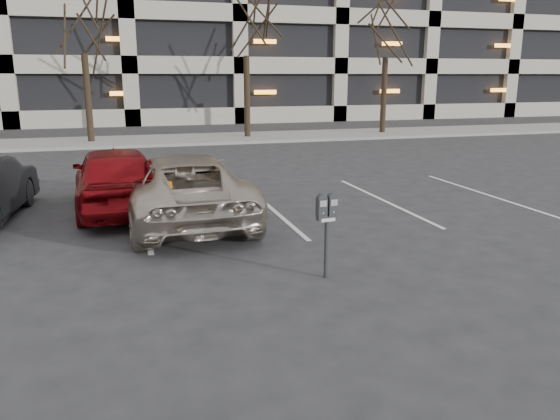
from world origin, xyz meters
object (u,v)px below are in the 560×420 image
Objects in this scene: tree_c at (246,2)px; tree_d at (388,8)px; car_red at (116,178)px; parking_meter at (327,215)px; suv_silver at (182,188)px.

tree_d is (7.00, 0.00, -0.01)m from tree_c.
tree_d is 1.94× the size of car_red.
parking_meter is at bearing -99.32° from tree_c.
tree_c reaches higher than suv_silver.
suv_silver is (-11.62, -14.21, -5.38)m from tree_d.
tree_d reaches higher than suv_silver.
car_red is at bearing -47.07° from suv_silver.
parking_meter is 5.94m from car_red.
suv_silver is (-1.66, 3.88, -0.26)m from parking_meter.
suv_silver is at bearing 132.00° from car_red.
car_red is (-12.92, -12.93, -5.34)m from tree_d.
parking_meter is 0.29× the size of car_red.
parking_meter is at bearing 116.38° from car_red.
tree_d is at bearing 56.07° from parking_meter.
tree_d is 1.64× the size of suv_silver.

